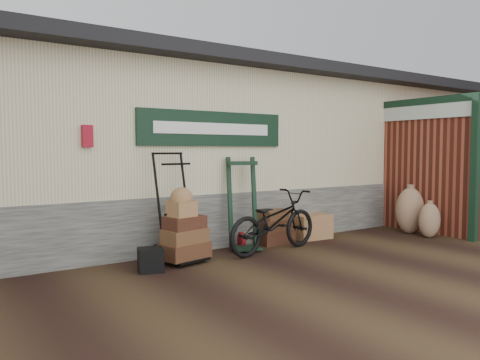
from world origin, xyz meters
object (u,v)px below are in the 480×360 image
(green_barrow, at_px, (243,204))
(suitcase_stack, at_px, (274,227))
(black_trunk, at_px, (151,260))
(wicker_hamper, at_px, (311,226))
(bicycle, at_px, (274,218))
(porter_trolley, at_px, (177,206))

(green_barrow, relative_size, suitcase_stack, 2.26)
(green_barrow, distance_m, black_trunk, 1.96)
(wicker_hamper, relative_size, bicycle, 0.37)
(suitcase_stack, xyz_separation_m, black_trunk, (-2.53, -0.58, -0.13))
(wicker_hamper, height_order, black_trunk, wicker_hamper)
(porter_trolley, relative_size, black_trunk, 5.06)
(black_trunk, distance_m, bicycle, 2.14)
(green_barrow, relative_size, black_trunk, 4.69)
(wicker_hamper, bearing_deg, green_barrow, -177.06)
(suitcase_stack, bearing_deg, green_barrow, -171.26)
(porter_trolley, xyz_separation_m, wicker_hamper, (2.81, 0.20, -0.58))
(suitcase_stack, distance_m, bicycle, 0.72)
(porter_trolley, relative_size, suitcase_stack, 2.44)
(black_trunk, relative_size, bicycle, 0.17)
(porter_trolley, distance_m, black_trunk, 0.93)
(green_barrow, distance_m, bicycle, 0.55)
(bicycle, bearing_deg, wicker_hamper, -76.72)
(wicker_hamper, distance_m, bicycle, 1.39)
(wicker_hamper, bearing_deg, bicycle, -158.43)
(suitcase_stack, bearing_deg, black_trunk, -167.05)
(black_trunk, bearing_deg, bicycle, 1.42)
(porter_trolley, distance_m, wicker_hamper, 2.88)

